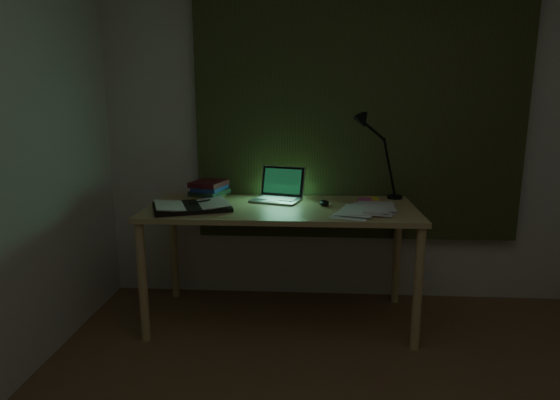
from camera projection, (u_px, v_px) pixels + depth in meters
The scene contains 11 objects.
wall_back at pixel (358, 122), 3.19m from camera, with size 3.50×0.00×2.50m, color silver.
curtain at pixel (359, 92), 3.11m from camera, with size 2.20×0.06×2.00m, color #30391C.
desk at pixel (281, 264), 2.97m from camera, with size 1.65×0.72×0.75m, color tan, non-canonical shape.
laptop at pixel (276, 185), 3.01m from camera, with size 0.30×0.34×0.22m, color #B0AFB4, non-canonical shape.
open_textbook at pixel (192, 206), 2.81m from camera, with size 0.45×0.32×0.04m, color white, non-canonical shape.
book_stack at pixel (209, 190), 3.10m from camera, with size 0.19×0.23×0.12m, color white, non-canonical shape.
loose_papers at pixel (367, 209), 2.77m from camera, with size 0.33×0.35×0.02m, color silver, non-canonical shape.
mouse at pixel (324, 203), 2.90m from camera, with size 0.06×0.09×0.04m, color black.
sticky_yellow at pixel (372, 198), 3.09m from camera, with size 0.07×0.07×0.01m, color yellow.
sticky_pink at pixel (365, 200), 3.04m from camera, with size 0.08×0.08×0.02m, color #D4529C.
desk_lamp at pixel (397, 158), 3.07m from camera, with size 0.36×0.28×0.54m, color black, non-canonical shape.
Camera 1 is at (-0.33, -1.25, 1.39)m, focal length 30.00 mm.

